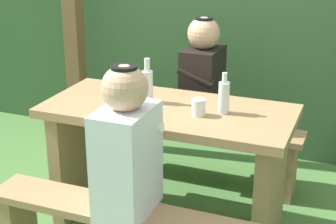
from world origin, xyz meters
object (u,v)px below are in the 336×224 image
(person_black_coat, at_px, (203,76))
(bottle_right, at_px, (224,97))
(drinking_glass, at_px, (199,107))
(picnic_table, at_px, (168,147))
(person_white_shirt, at_px, (127,147))
(bench_far, at_px, (200,139))
(bottle_left, at_px, (147,85))

(person_black_coat, bearing_deg, bottle_right, -61.98)
(person_black_coat, xyz_separation_m, drinking_glass, (0.19, -0.65, 0.03))
(picnic_table, xyz_separation_m, bottle_right, (0.31, 0.03, 0.34))
(person_white_shirt, height_order, drinking_glass, person_white_shirt)
(picnic_table, xyz_separation_m, person_white_shirt, (0.03, -0.60, 0.26))
(bench_far, distance_m, person_black_coat, 0.46)
(picnic_table, distance_m, bottle_right, 0.46)
(person_white_shirt, relative_size, drinking_glass, 7.88)
(person_black_coat, bearing_deg, bench_far, 159.21)
(drinking_glass, xyz_separation_m, bottle_left, (-0.34, 0.10, 0.06))
(person_black_coat, bearing_deg, drinking_glass, -73.80)
(bench_far, xyz_separation_m, person_white_shirt, (0.03, -1.19, 0.46))
(bench_far, bearing_deg, person_white_shirt, -88.40)
(person_black_coat, height_order, bottle_left, person_black_coat)
(bench_far, bearing_deg, picnic_table, -90.00)
(bottle_right, bearing_deg, drinking_glass, -144.02)
(person_white_shirt, relative_size, person_black_coat, 1.00)
(bench_far, distance_m, drinking_glass, 0.84)
(bench_far, xyz_separation_m, bottle_right, (0.31, -0.57, 0.53))
(picnic_table, relative_size, bottle_left, 5.45)
(person_white_shirt, height_order, bottle_right, person_white_shirt)
(person_black_coat, distance_m, drinking_glass, 0.68)
(picnic_table, relative_size, bench_far, 1.00)
(bottle_right, bearing_deg, bottle_left, 178.34)
(person_white_shirt, relative_size, bottle_left, 2.80)
(bench_far, distance_m, bottle_right, 0.84)
(person_white_shirt, xyz_separation_m, drinking_glass, (0.17, 0.54, 0.03))
(bottle_right, bearing_deg, picnic_table, -175.40)
(drinking_glass, distance_m, bottle_right, 0.15)
(person_white_shirt, bearing_deg, person_black_coat, 91.18)
(picnic_table, distance_m, bottle_left, 0.38)
(bench_far, bearing_deg, person_black_coat, -20.79)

